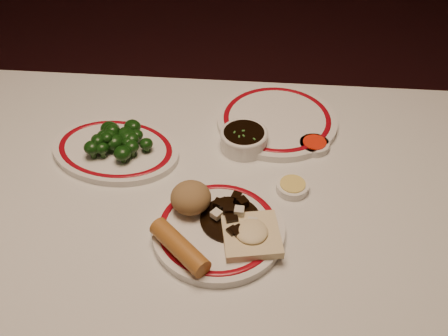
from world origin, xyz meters
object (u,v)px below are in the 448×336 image
main_plate (218,229)px  spring_roll (180,247)px  dining_table (189,240)px  stirfry_heap (231,216)px  rice_mound (191,198)px  fried_wonton (251,235)px  soy_bowl (244,140)px  broccoli_plate (116,150)px  broccoli_pile (117,138)px

main_plate → spring_roll: (-0.06, -0.06, 0.02)m
dining_table → stirfry_heap: size_ratio=10.86×
rice_mound → fried_wonton: 0.13m
stirfry_heap → soy_bowl: size_ratio=1.10×
fried_wonton → stirfry_heap: 0.06m
main_plate → soy_bowl: size_ratio=2.95×
dining_table → stirfry_heap: (0.09, -0.03, 0.12)m
stirfry_heap → broccoli_plate: stirfry_heap is taller
dining_table → main_plate: (0.07, -0.05, 0.10)m
soy_bowl → fried_wonton: bearing=-84.0°
fried_wonton → broccoli_plate: 0.37m
spring_roll → broccoli_pile: size_ratio=0.92×
dining_table → broccoli_plate: bearing=139.1°
rice_mound → broccoli_pile: bearing=137.1°
dining_table → broccoli_pile: (-0.17, 0.15, 0.13)m
dining_table → fried_wonton: (0.13, -0.07, 0.12)m
main_plate → broccoli_plate: main_plate is taller
fried_wonton → dining_table: bearing=149.5°
main_plate → spring_roll: 0.09m
dining_table → fried_wonton: bearing=-30.5°
stirfry_heap → broccoli_plate: bearing=145.0°
main_plate → soy_bowl: (0.03, 0.24, 0.01)m
dining_table → broccoli_plate: 0.25m
fried_wonton → broccoli_plate: (-0.30, 0.22, -0.02)m
dining_table → spring_roll: spring_roll is taller
rice_mound → spring_roll: (-0.01, -0.11, -0.01)m
spring_roll → broccoli_plate: 0.32m
fried_wonton → stirfry_heap: size_ratio=1.04×
fried_wonton → broccoli_pile: bearing=141.9°
spring_roll → soy_bowl: spring_roll is taller
rice_mound → broccoli_plate: (-0.18, 0.16, -0.04)m
main_plate → rice_mound: bearing=142.5°
spring_roll → stirfry_heap: size_ratio=1.13×
dining_table → spring_roll: (0.01, -0.12, 0.13)m
rice_mound → stirfry_heap: size_ratio=0.68×
spring_roll → fried_wonton: spring_roll is taller
broccoli_plate → broccoli_pile: 0.03m
rice_mound → soy_bowl: size_ratio=0.75×
main_plate → broccoli_pile: 0.31m
dining_table → stirfry_heap: stirfry_heap is taller
broccoli_pile → dining_table: bearing=-42.9°
broccoli_pile → soy_bowl: (0.26, 0.04, -0.02)m
dining_table → broccoli_plate: size_ratio=3.84×
broccoli_plate → broccoli_pile: broccoli_pile is taller
broccoli_plate → spring_roll: bearing=-56.0°
rice_mound → spring_roll: 0.11m
stirfry_heap → broccoli_plate: 0.32m
main_plate → spring_roll: size_ratio=2.36×
rice_mound → stirfry_heap: (0.08, -0.02, -0.02)m
dining_table → main_plate: bearing=-38.4°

